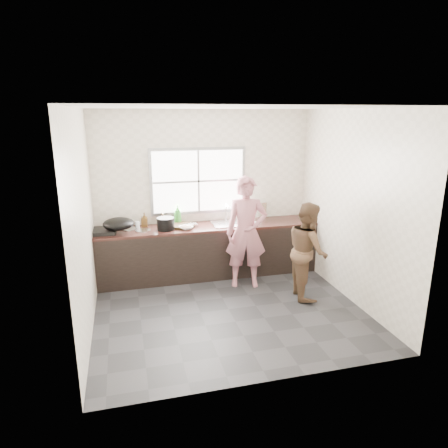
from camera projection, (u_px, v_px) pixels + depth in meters
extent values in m
cube|color=#2A2A2D|center=(229.00, 310.00, 5.55)|extent=(3.60, 3.20, 0.01)
cube|color=silver|center=(229.00, 107.00, 4.82)|extent=(3.60, 3.20, 0.01)
cube|color=silver|center=(204.00, 192.00, 6.69)|extent=(3.60, 0.01, 2.70)
cube|color=beige|center=(83.00, 224.00, 4.76)|extent=(0.01, 3.20, 2.70)
cube|color=beige|center=(353.00, 207.00, 5.62)|extent=(0.01, 3.20, 2.70)
cube|color=silver|center=(274.00, 257.00, 3.69)|extent=(3.60, 0.01, 2.70)
cube|color=black|center=(209.00, 251.00, 6.64)|extent=(3.60, 0.62, 0.82)
cube|color=#331914|center=(208.00, 227.00, 6.53)|extent=(3.60, 0.64, 0.04)
cube|color=silver|center=(229.00, 224.00, 6.60)|extent=(0.55, 0.45, 0.02)
cylinder|color=silver|center=(226.00, 212.00, 6.75)|extent=(0.02, 0.02, 0.30)
cube|color=#9EA0A5|center=(198.00, 181.00, 6.59)|extent=(1.60, 0.05, 1.10)
cube|color=white|center=(199.00, 181.00, 6.57)|extent=(1.50, 0.01, 1.00)
imported|color=#BF727F|center=(246.00, 236.00, 6.13)|extent=(0.66, 0.52, 1.62)
imported|color=brown|center=(308.00, 250.00, 5.80)|extent=(0.64, 0.76, 1.42)
cylinder|color=black|center=(182.00, 226.00, 6.44)|extent=(0.39, 0.39, 0.04)
cube|color=silver|center=(191.00, 224.00, 6.44)|extent=(0.23, 0.15, 0.01)
imported|color=white|center=(186.00, 228.00, 6.30)|extent=(0.26, 0.26, 0.05)
imported|color=silver|center=(245.00, 224.00, 6.52)|extent=(0.24, 0.24, 0.06)
imported|color=silver|center=(252.00, 223.00, 6.58)|extent=(0.18, 0.18, 0.06)
cylinder|color=black|center=(166.00, 224.00, 6.26)|extent=(0.30, 0.30, 0.20)
cylinder|color=silver|center=(170.00, 224.00, 6.57)|extent=(0.30, 0.30, 0.02)
imported|color=#318B2D|center=(178.00, 214.00, 6.58)|extent=(0.16, 0.16, 0.33)
imported|color=#4F3413|center=(144.00, 220.00, 6.45)|extent=(0.10, 0.11, 0.20)
imported|color=#472B11|center=(163.00, 220.00, 6.54)|extent=(0.15, 0.15, 0.17)
cylinder|color=white|center=(138.00, 225.00, 6.37)|extent=(0.10, 0.10, 0.10)
cube|color=black|center=(103.00, 231.00, 6.11)|extent=(0.41, 0.41, 0.06)
ellipsoid|color=black|center=(119.00, 224.00, 6.07)|extent=(0.62, 0.62, 0.18)
cube|color=white|center=(252.00, 210.00, 6.84)|extent=(0.47, 0.36, 0.33)
cylinder|color=#AAACB1|center=(129.00, 229.00, 6.32)|extent=(0.31, 0.31, 0.01)
cylinder|color=silver|center=(143.00, 230.00, 6.24)|extent=(0.27, 0.27, 0.01)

